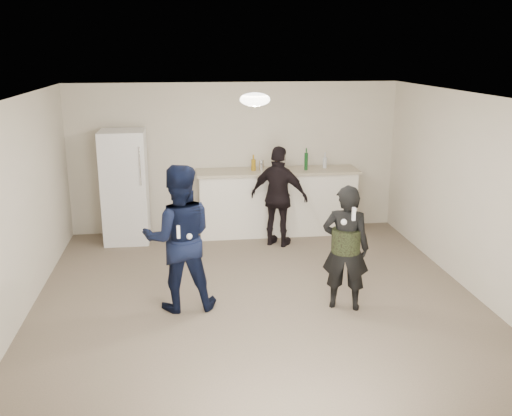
{
  "coord_description": "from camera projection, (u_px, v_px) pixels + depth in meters",
  "views": [
    {
      "loc": [
        -0.85,
        -6.44,
        3.03
      ],
      "look_at": [
        0.0,
        0.2,
        1.15
      ],
      "focal_mm": 40.0,
      "sensor_mm": 36.0,
      "label": 1
    }
  ],
  "objects": [
    {
      "name": "floor",
      "position": [
        258.0,
        301.0,
        7.07
      ],
      "size": [
        6.0,
        6.0,
        0.0
      ],
      "primitive_type": "plane",
      "color": "#6B5B4C",
      "rests_on": "ground"
    },
    {
      "name": "ceiling",
      "position": [
        258.0,
        97.0,
        6.4
      ],
      "size": [
        6.0,
        6.0,
        0.0
      ],
      "primitive_type": "plane",
      "rotation": [
        3.14,
        0.0,
        0.0
      ],
      "color": "silver",
      "rests_on": "wall_back"
    },
    {
      "name": "wall_back",
      "position": [
        235.0,
        158.0,
        9.6
      ],
      "size": [
        6.0,
        0.0,
        6.0
      ],
      "primitive_type": "plane",
      "rotation": [
        1.57,
        0.0,
        0.0
      ],
      "color": "beige",
      "rests_on": "floor"
    },
    {
      "name": "wall_front",
      "position": [
        316.0,
        320.0,
        3.87
      ],
      "size": [
        6.0,
        0.0,
        6.0
      ],
      "primitive_type": "plane",
      "rotation": [
        -1.57,
        0.0,
        0.0
      ],
      "color": "beige",
      "rests_on": "floor"
    },
    {
      "name": "wall_left",
      "position": [
        16.0,
        213.0,
        6.4
      ],
      "size": [
        0.0,
        6.0,
        6.0
      ],
      "primitive_type": "plane",
      "rotation": [
        1.57,
        0.0,
        1.57
      ],
      "color": "beige",
      "rests_on": "floor"
    },
    {
      "name": "wall_right",
      "position": [
        477.0,
        197.0,
        7.07
      ],
      "size": [
        0.0,
        6.0,
        6.0
      ],
      "primitive_type": "plane",
      "rotation": [
        1.57,
        0.0,
        -1.57
      ],
      "color": "beige",
      "rests_on": "floor"
    },
    {
      "name": "counter",
      "position": [
        277.0,
        203.0,
        9.56
      ],
      "size": [
        2.6,
        0.56,
        1.05
      ],
      "primitive_type": "cube",
      "color": "white",
      "rests_on": "floor"
    },
    {
      "name": "counter_top",
      "position": [
        278.0,
        171.0,
        9.42
      ],
      "size": [
        2.68,
        0.64,
        0.04
      ],
      "primitive_type": "cube",
      "color": "#C2B796",
      "rests_on": "counter"
    },
    {
      "name": "fridge",
      "position": [
        125.0,
        187.0,
        9.09
      ],
      "size": [
        0.7,
        0.7,
        1.8
      ],
      "primitive_type": "cube",
      "color": "white",
      "rests_on": "floor"
    },
    {
      "name": "fridge_handle",
      "position": [
        140.0,
        166.0,
        8.66
      ],
      "size": [
        0.02,
        0.02,
        0.6
      ],
      "primitive_type": "cylinder",
      "color": "silver",
      "rests_on": "fridge"
    },
    {
      "name": "ceiling_dome",
      "position": [
        255.0,
        99.0,
        6.7
      ],
      "size": [
        0.36,
        0.36,
        0.16
      ],
      "primitive_type": "ellipsoid",
      "color": "white",
      "rests_on": "ceiling"
    },
    {
      "name": "shaker",
      "position": [
        261.0,
        165.0,
        9.38
      ],
      "size": [
        0.08,
        0.08,
        0.17
      ],
      "primitive_type": "cylinder",
      "color": "silver",
      "rests_on": "counter_top"
    },
    {
      "name": "man",
      "position": [
        179.0,
        238.0,
        6.69
      ],
      "size": [
        0.88,
        0.7,
        1.76
      ],
      "primitive_type": "imported",
      "rotation": [
        0.0,
        0.0,
        3.18
      ],
      "color": "#0E193E",
      "rests_on": "floor"
    },
    {
      "name": "woman",
      "position": [
        346.0,
        248.0,
        6.72
      ],
      "size": [
        0.65,
        0.53,
        1.52
      ],
      "primitive_type": "imported",
      "rotation": [
        0.0,
        0.0,
        2.79
      ],
      "color": "black",
      "rests_on": "floor"
    },
    {
      "name": "camo_shorts",
      "position": [
        346.0,
        241.0,
        6.7
      ],
      "size": [
        0.34,
        0.34,
        0.28
      ],
      "primitive_type": "cylinder",
      "color": "#263217",
      "rests_on": "woman"
    },
    {
      "name": "spectator",
      "position": [
        279.0,
        197.0,
        8.89
      ],
      "size": [
        1.0,
        0.81,
        1.59
      ],
      "primitive_type": "imported",
      "rotation": [
        0.0,
        0.0,
        2.61
      ],
      "color": "black",
      "rests_on": "floor"
    },
    {
      "name": "remote_man",
      "position": [
        178.0,
        232.0,
        6.38
      ],
      "size": [
        0.04,
        0.04,
        0.15
      ],
      "primitive_type": "cube",
      "color": "white",
      "rests_on": "man"
    },
    {
      "name": "nunchuk_man",
      "position": [
        189.0,
        236.0,
        6.44
      ],
      "size": [
        0.07,
        0.07,
        0.07
      ],
      "primitive_type": "sphere",
      "color": "white",
      "rests_on": "man"
    },
    {
      "name": "remote_woman",
      "position": [
        354.0,
        214.0,
        6.35
      ],
      "size": [
        0.04,
        0.04,
        0.15
      ],
      "primitive_type": "cube",
      "color": "white",
      "rests_on": "woman"
    },
    {
      "name": "nunchuk_woman",
      "position": [
        344.0,
        222.0,
        6.39
      ],
      "size": [
        0.07,
        0.07,
        0.07
      ],
      "primitive_type": "sphere",
      "color": "white",
      "rests_on": "woman"
    },
    {
      "name": "bottle_cluster",
      "position": [
        287.0,
        163.0,
        9.43
      ],
      "size": [
        1.29,
        0.18,
        0.28
      ],
      "color": "#905114",
      "rests_on": "counter_top"
    }
  ]
}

